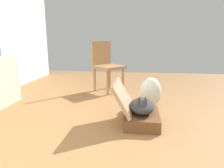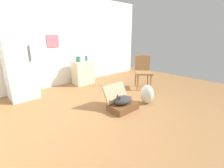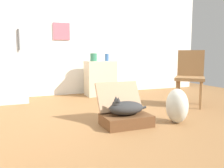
{
  "view_description": "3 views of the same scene",
  "coord_description": "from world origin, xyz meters",
  "px_view_note": "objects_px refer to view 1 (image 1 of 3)",
  "views": [
    {
      "loc": [
        -2.1,
        -0.22,
        0.98
      ],
      "look_at": [
        0.29,
        0.09,
        0.44
      ],
      "focal_mm": 33.29,
      "sensor_mm": 36.0,
      "label": 1
    },
    {
      "loc": [
        -1.99,
        -2.35,
        1.46
      ],
      "look_at": [
        0.45,
        0.34,
        0.36
      ],
      "focal_mm": 25.88,
      "sensor_mm": 36.0,
      "label": 2
    },
    {
      "loc": [
        -1.01,
        -2.76,
        0.85
      ],
      "look_at": [
        0.14,
        0.05,
        0.47
      ],
      "focal_mm": 38.22,
      "sensor_mm": 36.0,
      "label": 3
    }
  ],
  "objects_px": {
    "suitcase_base": "(142,118)",
    "chair": "(106,64)",
    "cat": "(142,106)",
    "plastic_bag_white": "(150,92)"
  },
  "relations": [
    {
      "from": "suitcase_base",
      "to": "chair",
      "type": "relative_size",
      "value": 0.62
    },
    {
      "from": "suitcase_base",
      "to": "cat",
      "type": "bearing_deg",
      "value": 177.65
    },
    {
      "from": "suitcase_base",
      "to": "chair",
      "type": "xyz_separation_m",
      "value": [
        1.47,
        0.65,
        0.43
      ]
    },
    {
      "from": "plastic_bag_white",
      "to": "cat",
      "type": "bearing_deg",
      "value": 168.74
    },
    {
      "from": "suitcase_base",
      "to": "plastic_bag_white",
      "type": "bearing_deg",
      "value": -11.39
    },
    {
      "from": "cat",
      "to": "chair",
      "type": "height_order",
      "value": "chair"
    },
    {
      "from": "suitcase_base",
      "to": "cat",
      "type": "height_order",
      "value": "cat"
    },
    {
      "from": "suitcase_base",
      "to": "chair",
      "type": "distance_m",
      "value": 1.67
    },
    {
      "from": "plastic_bag_white",
      "to": "chair",
      "type": "relative_size",
      "value": 0.47
    },
    {
      "from": "suitcase_base",
      "to": "cat",
      "type": "xyz_separation_m",
      "value": [
        -0.01,
        0.0,
        0.15
      ]
    }
  ]
}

